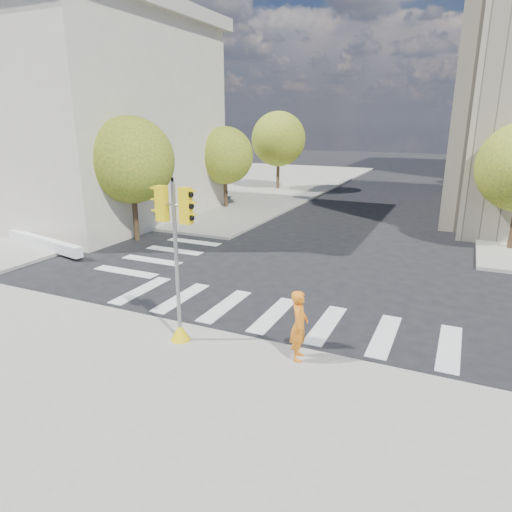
{
  "coord_description": "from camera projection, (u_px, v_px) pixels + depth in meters",
  "views": [
    {
      "loc": [
        5.18,
        -14.82,
        6.18
      ],
      "look_at": [
        -0.52,
        -2.44,
        2.1
      ],
      "focal_mm": 32.0,
      "sensor_mm": 36.0,
      "label": 1
    }
  ],
  "objects": [
    {
      "name": "ground",
      "position": [
        297.0,
        295.0,
        16.74
      ],
      "size": [
        160.0,
        160.0,
        0.0
      ],
      "primitive_type": "plane",
      "color": "black",
      "rests_on": "ground"
    },
    {
      "name": "photographer",
      "position": [
        299.0,
        325.0,
        11.74
      ],
      "size": [
        0.6,
        0.78,
        1.9
      ],
      "primitive_type": "imported",
      "rotation": [
        0.0,
        0.0,
        1.79
      ],
      "color": "orange",
      "rests_on": "sidewalk_near"
    },
    {
      "name": "traffic_signal",
      "position": [
        177.0,
        275.0,
        12.47
      ],
      "size": [
        1.06,
        0.56,
        4.61
      ],
      "rotation": [
        0.0,
        0.0,
        -0.02
      ],
      "color": "yellow",
      "rests_on": "sidewalk_near"
    },
    {
      "name": "tree_re_mid",
      "position": [
        508.0,
        147.0,
        31.63
      ],
      "size": [
        4.6,
        4.6,
        6.66
      ],
      "color": "#382616",
      "rests_on": "ground"
    },
    {
      "name": "lamp_far",
      "position": [
        511.0,
        141.0,
        36.59
      ],
      "size": [
        0.35,
        0.18,
        8.11
      ],
      "color": "black",
      "rests_on": "sidewalk_far_right"
    },
    {
      "name": "tree_re_far",
      "position": [
        499.0,
        146.0,
        42.21
      ],
      "size": [
        4.0,
        4.0,
        5.88
      ],
      "color": "#382616",
      "rests_on": "ground"
    },
    {
      "name": "tree_lw_mid",
      "position": [
        225.0,
        156.0,
        32.05
      ],
      "size": [
        4.0,
        4.0,
        5.77
      ],
      "color": "#382616",
      "rests_on": "ground"
    },
    {
      "name": "tree_lw_near",
      "position": [
        131.0,
        160.0,
        23.22
      ],
      "size": [
        4.4,
        4.4,
        6.41
      ],
      "color": "#382616",
      "rests_on": "ground"
    },
    {
      "name": "planter_wall",
      "position": [
        43.0,
        243.0,
        22.32
      ],
      "size": [
        5.96,
        1.62,
        0.5
      ],
      "primitive_type": "cube",
      "rotation": [
        0.0,
        0.0,
        -0.21
      ],
      "color": "white",
      "rests_on": "sidewalk_left_near"
    },
    {
      "name": "sidewalk_far_left",
      "position": [
        200.0,
        181.0,
        47.36
      ],
      "size": [
        28.0,
        40.0,
        0.15
      ],
      "primitive_type": "cube",
      "color": "gray",
      "rests_on": "ground"
    },
    {
      "name": "classical_building",
      "position": [
        53.0,
        116.0,
        29.87
      ],
      "size": [
        19.0,
        15.0,
        12.7
      ],
      "color": "beige",
      "rests_on": "ground"
    },
    {
      "name": "tree_lw_far",
      "position": [
        278.0,
        139.0,
        40.53
      ],
      "size": [
        4.8,
        4.8,
        6.95
      ],
      "color": "#382616",
      "rests_on": "ground"
    }
  ]
}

